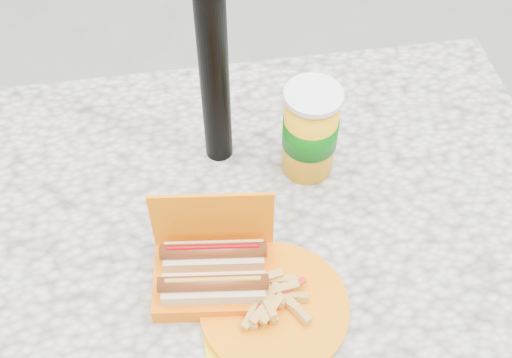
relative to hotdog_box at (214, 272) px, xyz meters
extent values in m
cube|color=beige|center=(0.04, 0.12, -0.06)|extent=(1.20, 0.80, 0.05)
cylinder|color=black|center=(-0.46, 0.42, -0.44)|extent=(0.07, 0.07, 0.70)
cylinder|color=black|center=(0.54, 0.42, -0.44)|extent=(0.07, 0.07, 0.70)
cube|color=orange|center=(0.00, 0.00, -0.02)|extent=(0.20, 0.15, 0.03)
cube|color=orange|center=(0.01, 0.06, 0.06)|extent=(0.19, 0.03, 0.12)
cube|color=#CDB083|center=(0.00, -0.03, 0.00)|extent=(0.16, 0.06, 0.04)
cylinder|color=#893816|center=(0.00, -0.03, 0.02)|extent=(0.17, 0.04, 0.02)
cylinder|color=#B2882A|center=(0.00, -0.03, 0.04)|extent=(0.14, 0.03, 0.01)
cube|color=#CDB083|center=(0.00, 0.02, 0.00)|extent=(0.16, 0.06, 0.04)
cylinder|color=#893816|center=(0.00, 0.02, 0.02)|extent=(0.17, 0.04, 0.02)
cylinder|color=#930008|center=(0.00, 0.02, 0.04)|extent=(0.14, 0.03, 0.01)
cylinder|color=orange|center=(0.09, -0.06, -0.03)|extent=(0.22, 0.22, 0.01)
cylinder|color=orange|center=(0.09, -0.06, -0.02)|extent=(0.23, 0.23, 0.01)
cube|color=#C28031|center=(0.08, -0.05, -0.01)|extent=(0.06, 0.04, 0.01)
cube|color=#C28031|center=(0.08, -0.04, -0.01)|extent=(0.03, 0.06, 0.01)
cube|color=#C28031|center=(0.05, -0.07, -0.01)|extent=(0.04, 0.05, 0.01)
cube|color=#C28031|center=(0.07, -0.07, 0.00)|extent=(0.03, 0.06, 0.01)
cube|color=#C28031|center=(0.10, -0.03, 0.00)|extent=(0.06, 0.02, 0.01)
cube|color=#C28031|center=(0.08, -0.06, -0.01)|extent=(0.06, 0.02, 0.01)
cube|color=#C28031|center=(0.10, -0.06, -0.01)|extent=(0.05, 0.05, 0.01)
cube|color=#C28031|center=(0.09, -0.03, -0.01)|extent=(0.03, 0.06, 0.01)
cube|color=#C28031|center=(0.08, -0.06, 0.00)|extent=(0.04, 0.05, 0.01)
cube|color=#C28031|center=(0.06, -0.07, -0.01)|extent=(0.03, 0.06, 0.01)
cube|color=#C28031|center=(0.08, -0.07, -0.01)|extent=(0.02, 0.06, 0.01)
cube|color=#C28031|center=(0.08, -0.08, 0.00)|extent=(0.05, 0.05, 0.01)
cube|color=#C28031|center=(0.07, -0.08, 0.00)|extent=(0.05, 0.05, 0.01)
cube|color=#C28031|center=(0.12, -0.08, -0.01)|extent=(0.04, 0.06, 0.01)
cube|color=#C28031|center=(0.10, -0.04, 0.00)|extent=(0.06, 0.02, 0.01)
cube|color=#C28031|center=(0.11, -0.05, -0.01)|extent=(0.06, 0.03, 0.01)
cube|color=#C28031|center=(0.08, -0.02, 0.00)|extent=(0.06, 0.02, 0.01)
ellipsoid|color=#930008|center=(0.04, -0.02, -0.01)|extent=(0.05, 0.05, 0.01)
cube|color=#B6200F|center=(0.09, -0.05, 0.00)|extent=(0.09, 0.05, 0.00)
cylinder|color=#FFAD11|center=(0.20, 0.22, 0.05)|extent=(0.09, 0.09, 0.18)
cylinder|color=#055B0A|center=(0.20, 0.22, 0.06)|extent=(0.10, 0.10, 0.06)
cylinder|color=white|center=(0.20, 0.22, 0.15)|extent=(0.10, 0.10, 0.01)
camera|label=1|loc=(-0.01, -0.51, 0.88)|focal=45.00mm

